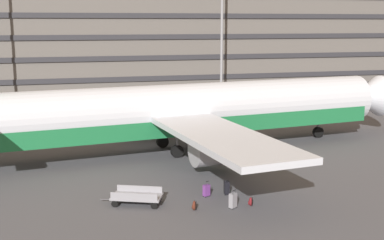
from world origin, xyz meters
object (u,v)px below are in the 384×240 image
Objects in this scene: suitcase_large at (233,200)px; backpack_silver at (250,202)px; suitcase_upright at (206,190)px; backpack_teal at (194,206)px; suitcase_orange at (227,187)px; airliner at (180,112)px; baggage_cart at (137,197)px.

backpack_silver is (1.01, 0.11, -0.21)m from suitcase_large.
suitcase_upright is at bearing 111.32° from suitcase_large.
backpack_teal reaches higher than backpack_silver.
suitcase_orange is at bearing 3.31° from suitcase_upright.
airliner reaches higher than suitcase_orange.
suitcase_upright is 1.73× the size of backpack_silver.
baggage_cart is (-3.89, -0.25, 0.07)m from suitcase_upright.
backpack_silver is (1.82, -1.97, -0.14)m from suitcase_upright.
suitcase_upright is (-0.81, 2.08, -0.07)m from suitcase_large.
airliner is 42.14× the size of suitcase_upright.
suitcase_orange is 2.19m from suitcase_large.
suitcase_upright is 3.90m from baggage_cart.
airliner is 11.31× the size of baggage_cart.
suitcase_orange is 0.98× the size of suitcase_upright.
backpack_silver is at bearing -72.84° from suitcase_orange.
suitcase_orange is 0.26× the size of baggage_cart.
airliner is at bearing 89.41° from suitcase_large.
airliner is 10.57m from suitcase_upright.
baggage_cart is at bearing -176.31° from suitcase_upright.
airliner reaches higher than suitcase_upright.
backpack_teal is 3.14m from baggage_cart.
backpack_silver is (3.01, -0.12, -0.02)m from backpack_teal.
baggage_cart reaches higher than backpack_teal.
suitcase_orange reaches higher than baggage_cart.
suitcase_upright is 2.20m from backpack_teal.
backpack_teal is at bearing 177.70° from backpack_silver.
suitcase_upright is (-0.94, -10.20, -2.62)m from airliner.
suitcase_orange is 5.09m from baggage_cart.
backpack_silver is 0.16× the size of baggage_cart.
backpack_silver is at bearing -2.30° from backpack_teal.
baggage_cart is at bearing 149.32° from backpack_teal.
airliner is at bearing 91.41° from suitcase_orange.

